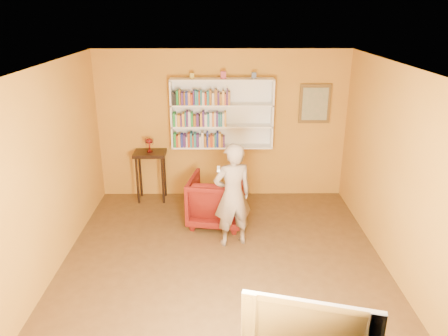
{
  "coord_description": "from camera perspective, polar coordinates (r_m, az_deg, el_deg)",
  "views": [
    {
      "loc": [
        -0.03,
        -5.19,
        3.36
      ],
      "look_at": [
        0.02,
        0.75,
        1.17
      ],
      "focal_mm": 35.0,
      "sensor_mm": 36.0,
      "label": 1
    }
  ],
  "objects": [
    {
      "name": "ornament_left",
      "position": [
        7.63,
        -4.2,
        11.92
      ],
      "size": [
        0.07,
        0.07,
        0.09
      ],
      "primitive_type": "cube",
      "color": "#AB9930",
      "rests_on": "bookshelf"
    },
    {
      "name": "television",
      "position": [
        3.92,
        11.21,
        -19.56
      ],
      "size": [
        1.12,
        0.43,
        0.64
      ],
      "primitive_type": "imported",
      "rotation": [
        0.0,
        0.0,
        -0.26
      ],
      "color": "black",
      "rests_on": "tv_cabinet"
    },
    {
      "name": "books_row_lower",
      "position": [
        7.83,
        -3.21,
        3.67
      ],
      "size": [
        0.91,
        0.19,
        0.27
      ],
      "color": "#1A7930",
      "rests_on": "bookshelf"
    },
    {
      "name": "person",
      "position": [
        6.36,
        1.14,
        -3.58
      ],
      "size": [
        0.66,
        0.53,
        1.58
      ],
      "primitive_type": "imported",
      "rotation": [
        0.0,
        0.0,
        3.44
      ],
      "color": "#776757",
      "rests_on": "ground"
    },
    {
      "name": "armchair",
      "position": [
        7.14,
        -0.9,
        -4.18
      ],
      "size": [
        1.01,
        1.03,
        0.81
      ],
      "primitive_type": "imported",
      "rotation": [
        0.0,
        0.0,
        2.96
      ],
      "color": "#490505",
      "rests_on": "ground"
    },
    {
      "name": "framed_painting",
      "position": [
        7.99,
        11.78,
        8.21
      ],
      "size": [
        0.55,
        0.05,
        0.7
      ],
      "color": "#523A17",
      "rests_on": "room_shell"
    },
    {
      "name": "ruby_lustre",
      "position": [
        7.88,
        -9.74,
        3.32
      ],
      "size": [
        0.16,
        0.16,
        0.25
      ],
      "color": "maroon",
      "rests_on": "console_table"
    },
    {
      "name": "ornament_right",
      "position": [
        7.64,
        3.92,
        11.97
      ],
      "size": [
        0.08,
        0.08,
        0.1
      ],
      "primitive_type": "cube",
      "color": "#49577A",
      "rests_on": "bookshelf"
    },
    {
      "name": "books_row_upper",
      "position": [
        7.64,
        -3.01,
        9.12
      ],
      "size": [
        1.0,
        0.19,
        0.27
      ],
      "color": "black",
      "rests_on": "bookshelf"
    },
    {
      "name": "room_shell",
      "position": [
        5.69,
        -0.14,
        -4.07
      ],
      "size": [
        5.3,
        5.8,
        2.88
      ],
      "color": "#483017",
      "rests_on": "ground"
    },
    {
      "name": "game_remote",
      "position": [
        5.9,
        -0.72,
        -0.13
      ],
      "size": [
        0.04,
        0.15,
        0.04
      ],
      "primitive_type": "cube",
      "color": "white",
      "rests_on": "person"
    },
    {
      "name": "console_table",
      "position": [
        7.98,
        -9.6,
        0.99
      ],
      "size": [
        0.57,
        0.43,
        0.93
      ],
      "color": "black",
      "rests_on": "ground"
    },
    {
      "name": "books_row_middle",
      "position": [
        7.72,
        -3.16,
        6.37
      ],
      "size": [
        0.93,
        0.19,
        0.27
      ],
      "color": "#1A7930",
      "rests_on": "bookshelf"
    },
    {
      "name": "bookshelf",
      "position": [
        7.8,
        -0.25,
        7.17
      ],
      "size": [
        1.8,
        0.29,
        1.23
      ],
      "color": "white",
      "rests_on": "room_shell"
    },
    {
      "name": "ornament_centre",
      "position": [
        7.62,
        -0.09,
        12.07
      ],
      "size": [
        0.09,
        0.09,
        0.12
      ],
      "primitive_type": "cube",
      "color": "#9C3445",
      "rests_on": "bookshelf"
    }
  ]
}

